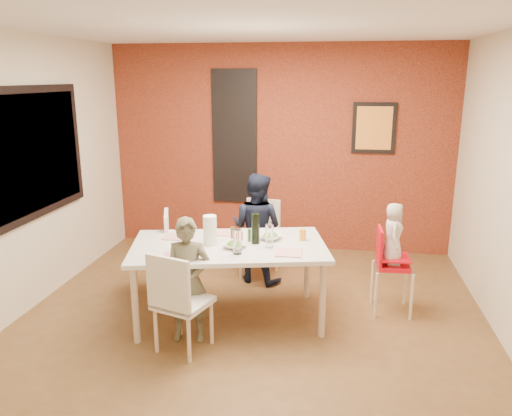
% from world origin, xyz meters
% --- Properties ---
extents(ground, '(4.50, 4.50, 0.00)m').
position_xyz_m(ground, '(0.00, 0.00, 0.00)').
color(ground, brown).
rests_on(ground, ground).
extents(ceiling, '(4.50, 4.50, 0.02)m').
position_xyz_m(ceiling, '(0.00, 0.00, 2.70)').
color(ceiling, silver).
rests_on(ceiling, wall_back).
extents(wall_back, '(4.50, 0.02, 2.70)m').
position_xyz_m(wall_back, '(0.00, 2.25, 1.35)').
color(wall_back, beige).
rests_on(wall_back, ground).
extents(wall_front, '(4.50, 0.02, 2.70)m').
position_xyz_m(wall_front, '(0.00, -2.25, 1.35)').
color(wall_front, beige).
rests_on(wall_front, ground).
extents(wall_left, '(0.02, 4.50, 2.70)m').
position_xyz_m(wall_left, '(-2.25, 0.00, 1.35)').
color(wall_left, beige).
rests_on(wall_left, ground).
extents(brick_accent_wall, '(4.50, 0.02, 2.70)m').
position_xyz_m(brick_accent_wall, '(0.00, 2.23, 1.35)').
color(brick_accent_wall, maroon).
rests_on(brick_accent_wall, ground).
extents(picture_window_frame, '(0.05, 1.70, 1.30)m').
position_xyz_m(picture_window_frame, '(-2.22, 0.20, 1.55)').
color(picture_window_frame, black).
rests_on(picture_window_frame, wall_left).
extents(picture_window_pane, '(0.02, 1.55, 1.15)m').
position_xyz_m(picture_window_pane, '(-2.21, 0.20, 1.55)').
color(picture_window_pane, black).
rests_on(picture_window_pane, wall_left).
extents(glassblock_strip, '(0.55, 0.03, 1.70)m').
position_xyz_m(glassblock_strip, '(-0.60, 2.21, 1.50)').
color(glassblock_strip, silver).
rests_on(glassblock_strip, wall_back).
extents(glassblock_surround, '(0.60, 0.03, 1.76)m').
position_xyz_m(glassblock_surround, '(-0.60, 2.21, 1.50)').
color(glassblock_surround, black).
rests_on(glassblock_surround, wall_back).
extents(art_print_frame, '(0.54, 0.03, 0.64)m').
position_xyz_m(art_print_frame, '(1.20, 2.21, 1.65)').
color(art_print_frame, black).
rests_on(art_print_frame, wall_back).
extents(art_print_canvas, '(0.44, 0.01, 0.54)m').
position_xyz_m(art_print_canvas, '(1.20, 2.19, 1.65)').
color(art_print_canvas, gold).
rests_on(art_print_canvas, wall_back).
extents(dining_table, '(1.99, 1.38, 0.75)m').
position_xyz_m(dining_table, '(-0.22, 0.05, 0.69)').
color(dining_table, silver).
rests_on(dining_table, ground).
extents(chair_near, '(0.52, 0.52, 0.89)m').
position_xyz_m(chair_near, '(-0.51, -0.64, 0.50)').
color(chair_near, silver).
rests_on(chair_near, ground).
extents(chair_far, '(0.46, 0.46, 0.88)m').
position_xyz_m(chair_far, '(-0.10, 1.25, 0.49)').
color(chair_far, white).
rests_on(chair_far, ground).
extents(chair_left, '(0.53, 0.53, 0.91)m').
position_xyz_m(chair_left, '(-1.08, 0.44, 0.51)').
color(chair_left, silver).
rests_on(chair_left, ground).
extents(high_chair, '(0.38, 0.38, 0.86)m').
position_xyz_m(high_chair, '(1.30, 0.44, 0.52)').
color(high_chair, red).
rests_on(high_chair, ground).
extents(child_near, '(0.44, 0.31, 1.12)m').
position_xyz_m(child_near, '(-0.49, -0.40, 0.56)').
color(child_near, brown).
rests_on(child_near, ground).
extents(child_far, '(0.73, 0.64, 1.25)m').
position_xyz_m(child_far, '(-0.11, 1.01, 0.63)').
color(child_far, black).
rests_on(child_far, ground).
extents(toddler, '(0.20, 0.30, 0.61)m').
position_xyz_m(toddler, '(1.32, 0.45, 0.81)').
color(toddler, beige).
rests_on(toddler, high_chair).
extents(plate_near_left, '(0.28, 0.28, 0.01)m').
position_xyz_m(plate_near_left, '(-0.60, -0.36, 0.76)').
color(plate_near_left, silver).
rests_on(plate_near_left, dining_table).
extents(plate_far_mid, '(0.24, 0.24, 0.01)m').
position_xyz_m(plate_far_mid, '(-0.29, 0.38, 0.76)').
color(plate_far_mid, white).
rests_on(plate_far_mid, dining_table).
extents(plate_near_right, '(0.23, 0.23, 0.01)m').
position_xyz_m(plate_near_right, '(0.36, -0.11, 0.76)').
color(plate_near_right, white).
rests_on(plate_near_right, dining_table).
extents(plate_far_left, '(0.22, 0.22, 0.01)m').
position_xyz_m(plate_far_left, '(-0.79, 0.17, 0.76)').
color(plate_far_left, white).
rests_on(plate_far_left, dining_table).
extents(salad_bowl_a, '(0.25, 0.25, 0.05)m').
position_xyz_m(salad_bowl_a, '(-0.15, -0.04, 0.78)').
color(salad_bowl_a, white).
rests_on(salad_bowl_a, dining_table).
extents(salad_bowl_b, '(0.25, 0.25, 0.05)m').
position_xyz_m(salad_bowl_b, '(0.15, 0.26, 0.78)').
color(salad_bowl_b, white).
rests_on(salad_bowl_b, dining_table).
extents(wine_bottle, '(0.08, 0.08, 0.29)m').
position_xyz_m(wine_bottle, '(0.02, 0.12, 0.90)').
color(wine_bottle, black).
rests_on(wine_bottle, dining_table).
extents(wine_glass_a, '(0.08, 0.08, 0.22)m').
position_xyz_m(wine_glass_a, '(-0.09, -0.19, 0.87)').
color(wine_glass_a, white).
rests_on(wine_glass_a, dining_table).
extents(wine_glass_b, '(0.08, 0.08, 0.21)m').
position_xyz_m(wine_glass_b, '(0.17, 0.03, 0.86)').
color(wine_glass_b, white).
rests_on(wine_glass_b, dining_table).
extents(paper_towel_roll, '(0.13, 0.13, 0.28)m').
position_xyz_m(paper_towel_roll, '(-0.39, 0.01, 0.89)').
color(paper_towel_roll, white).
rests_on(paper_towel_roll, dining_table).
extents(condiment_red, '(0.03, 0.03, 0.13)m').
position_xyz_m(condiment_red, '(-0.10, 0.06, 0.82)').
color(condiment_red, red).
rests_on(condiment_red, dining_table).
extents(condiment_green, '(0.03, 0.03, 0.12)m').
position_xyz_m(condiment_green, '(-0.04, 0.17, 0.82)').
color(condiment_green, '#2C7426').
rests_on(condiment_green, dining_table).
extents(condiment_brown, '(0.04, 0.04, 0.14)m').
position_xyz_m(condiment_brown, '(-0.20, 0.15, 0.82)').
color(condiment_brown, brown).
rests_on(condiment_brown, dining_table).
extents(sippy_cup, '(0.06, 0.06, 0.11)m').
position_xyz_m(sippy_cup, '(0.46, 0.29, 0.81)').
color(sippy_cup, orange).
rests_on(sippy_cup, dining_table).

